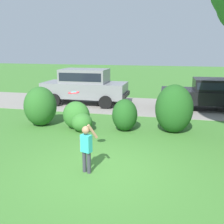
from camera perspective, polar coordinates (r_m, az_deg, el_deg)
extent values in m
plane|color=#3D752D|center=(7.04, -2.17, -12.20)|extent=(80.00, 80.00, 0.00)
cube|color=gray|center=(14.38, 6.36, 1.29)|extent=(28.00, 4.40, 0.02)
ellipsoid|color=#286023|center=(11.04, -15.00, 1.22)|extent=(1.27, 1.32, 1.56)
ellipsoid|color=#286023|center=(11.09, -14.83, -1.08)|extent=(0.74, 0.74, 0.67)
ellipsoid|color=#33702B|center=(10.34, -7.61, -0.66)|extent=(1.05, 0.85, 1.07)
ellipsoid|color=#33702B|center=(10.01, -6.42, -2.20)|extent=(0.78, 0.78, 0.70)
ellipsoid|color=#1E511C|center=(10.02, 2.73, -0.62)|extent=(0.94, 1.02, 1.20)
ellipsoid|color=#1E511C|center=(9.99, 13.06, 0.69)|extent=(1.36, 1.19, 1.77)
cube|color=black|center=(14.17, 18.95, 3.21)|extent=(4.28, 2.02, 0.64)
cube|color=black|center=(14.13, 20.41, 5.54)|extent=(1.75, 1.69, 0.56)
cube|color=black|center=(14.13, 20.41, 5.54)|extent=(1.61, 1.70, 0.34)
cylinder|color=black|center=(13.21, 13.74, 1.16)|extent=(0.61, 0.25, 0.60)
cylinder|color=black|center=(15.05, 13.47, 2.68)|extent=(0.61, 0.25, 0.60)
cube|color=black|center=(14.07, 10.23, 3.00)|extent=(0.20, 1.75, 0.20)
cube|color=gray|center=(14.77, -5.78, 4.76)|extent=(4.53, 1.92, 0.80)
cube|color=gray|center=(14.68, -5.85, 7.69)|extent=(2.50, 1.66, 0.72)
cube|color=black|center=(14.68, -5.85, 7.69)|extent=(2.30, 1.68, 0.43)
cylinder|color=black|center=(14.50, -12.15, 2.51)|extent=(0.68, 0.23, 0.68)
cylinder|color=black|center=(16.20, -9.39, 3.78)|extent=(0.68, 0.23, 0.68)
cylinder|color=black|center=(13.58, -1.39, 2.06)|extent=(0.68, 0.23, 0.68)
cylinder|color=black|center=(15.38, 0.32, 3.44)|extent=(0.68, 0.23, 0.68)
cube|color=black|center=(15.67, -13.75, 4.21)|extent=(0.15, 1.75, 0.20)
cube|color=black|center=(14.26, 3.03, 3.67)|extent=(0.15, 1.75, 0.20)
cylinder|color=#383842|center=(6.87, -5.87, -10.42)|extent=(0.10, 0.10, 0.55)
cylinder|color=#383842|center=(6.79, -4.93, -10.70)|extent=(0.10, 0.10, 0.55)
cube|color=#33B2B2|center=(6.64, -5.50, -6.66)|extent=(0.30, 0.24, 0.44)
sphere|color=#A37556|center=(6.53, -5.57, -3.86)|extent=(0.20, 0.20, 0.20)
cylinder|color=#A37556|center=(6.48, -4.18, -4.16)|extent=(0.25, 0.20, 0.39)
cylinder|color=#A37556|center=(6.75, -6.57, -6.79)|extent=(0.07, 0.07, 0.36)
cylinder|color=red|center=(6.81, -8.15, 4.11)|extent=(0.28, 0.28, 0.05)
cylinder|color=#1EB7B2|center=(6.81, -8.15, 4.14)|extent=(0.16, 0.15, 0.04)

